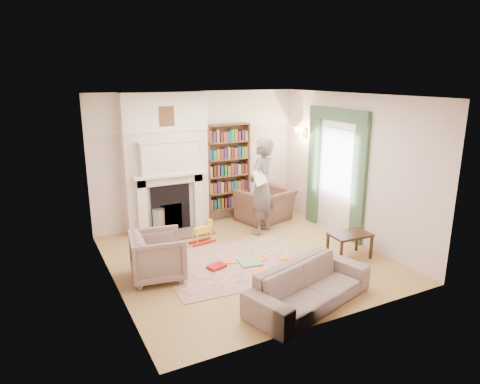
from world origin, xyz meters
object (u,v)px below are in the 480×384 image
armchair_left (158,256)px  bookcase (228,167)px  armchair_reading (265,205)px  paraffin_heater (159,222)px  man_reading (261,187)px  sofa (309,286)px  rocking_horse (202,232)px  coffee_table (349,245)px

armchair_left → bookcase: bearing=-37.1°
armchair_reading → paraffin_heater: (-2.35, 0.20, -0.08)m
armchair_reading → man_reading: man_reading is taller
man_reading → armchair_left: bearing=-10.7°
armchair_left → sofa: (1.64, -1.75, -0.09)m
armchair_reading → man_reading: 0.97m
bookcase → armchair_reading: 1.18m
sofa → man_reading: 2.97m
armchair_reading → sofa: bearing=54.7°
armchair_left → rocking_horse: armchair_left is taller
coffee_table → paraffin_heater: 3.71m
sofa → paraffin_heater: bearing=90.1°
sofa → rocking_horse: sofa is taller
armchair_left → sofa: armchair_left is taller
armchair_left → armchair_reading: bearing=-51.6°
armchair_left → coffee_table: size_ratio=1.18×
armchair_reading → armchair_left: armchair_left is taller
man_reading → paraffin_heater: 2.17m
bookcase → rocking_horse: bearing=-134.0°
man_reading → armchair_reading: bearing=-160.3°
armchair_reading → paraffin_heater: armchair_reading is taller
sofa → paraffin_heater: (-1.08, 3.58, -0.01)m
rocking_horse → coffee_table: bearing=-49.8°
paraffin_heater → rocking_horse: bearing=-53.1°
man_reading → rocking_horse: size_ratio=3.85×
bookcase → paraffin_heater: (-1.68, -0.31, -0.90)m
paraffin_heater → armchair_reading: bearing=-4.9°
bookcase → coffee_table: size_ratio=2.64×
bookcase → rocking_horse: (-1.08, -1.12, -0.95)m
bookcase → armchair_reading: bookcase is taller
man_reading → coffee_table: (0.77, -1.79, -0.74)m
sofa → paraffin_heater: sofa is taller
paraffin_heater → coffee_table: bearing=-44.2°
paraffin_heater → rocking_horse: paraffin_heater is taller
armchair_left → coffee_table: 3.31m
bookcase → coffee_table: 3.21m
rocking_horse → bookcase: bearing=37.2°
man_reading → coffee_table: 2.08m
rocking_horse → armchair_left: bearing=-147.2°
coffee_table → rocking_horse: 2.73m
bookcase → man_reading: bearing=-79.0°
rocking_horse → sofa: bearing=-89.0°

